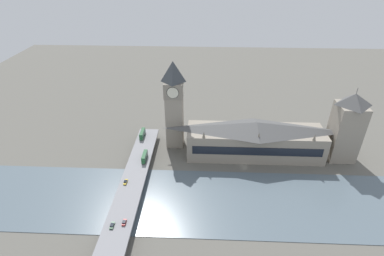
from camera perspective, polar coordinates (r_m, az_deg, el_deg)
name	(u,v)px	position (r m, az deg, el deg)	size (l,w,h in m)	color
ground_plane	(244,167)	(209.86, 9.91, -7.35)	(600.00, 600.00, 0.00)	#605E56
river_water	(250,202)	(184.73, 11.03, -13.70)	(54.95, 360.00, 0.30)	slate
parliament_hall	(255,139)	(215.95, 11.90, -2.06)	(25.20, 95.21, 26.79)	gray
clock_tower	(174,103)	(213.09, -3.43, 4.86)	(13.48, 13.48, 65.38)	gray
victoria_tower	(346,127)	(228.64, 27.31, 0.17)	(17.75, 17.75, 53.31)	gray
road_bridge	(130,192)	(184.19, -11.82, -11.89)	(141.89, 14.90, 6.16)	slate
double_decker_bus_lead	(145,156)	(204.27, -9.03, -5.37)	(10.99, 2.50, 4.79)	#235B33
double_decker_bus_mid	(142,134)	(229.23, -9.44, -1.06)	(11.69, 2.65, 4.76)	#235B33
car_northbound_mid	(124,222)	(165.69, -12.80, -17.11)	(4.11, 1.84, 1.49)	maroon
car_northbound_tail	(112,225)	(165.83, -14.98, -17.47)	(4.51, 1.88, 1.33)	#2D5638
car_southbound_mid	(126,182)	(188.91, -12.55, -9.97)	(4.80, 1.78, 1.42)	gold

